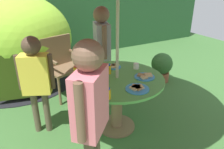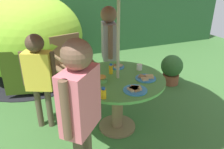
# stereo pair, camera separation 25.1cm
# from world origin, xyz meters

# --- Properties ---
(ground_plane) EXTENTS (10.00, 10.00, 0.02)m
(ground_plane) POSITION_xyz_m (0.00, 0.00, -0.01)
(ground_plane) COLOR #3D6B33
(hedge_backdrop) EXTENTS (9.00, 0.70, 1.74)m
(hedge_backdrop) POSITION_xyz_m (0.00, 3.31, 0.87)
(hedge_backdrop) COLOR #234C28
(hedge_backdrop) RESTS_ON ground_plane
(garden_table) EXTENTS (1.13, 1.13, 0.72)m
(garden_table) POSITION_xyz_m (0.00, 0.00, 0.54)
(garden_table) COLOR brown
(garden_table) RESTS_ON ground_plane
(wooden_chair) EXTENTS (0.62, 0.55, 0.97)m
(wooden_chair) POSITION_xyz_m (-0.33, 1.22, 0.56)
(wooden_chair) COLOR brown
(wooden_chair) RESTS_ON ground_plane
(dome_tent) EXTENTS (2.47, 2.47, 1.61)m
(dome_tent) POSITION_xyz_m (-0.89, 2.14, 0.80)
(dome_tent) COLOR #8CC633
(dome_tent) RESTS_ON ground_plane
(potted_plant) EXTENTS (0.39, 0.39, 0.54)m
(potted_plant) POSITION_xyz_m (1.43, 0.81, 0.29)
(potted_plant) COLOR brown
(potted_plant) RESTS_ON ground_plane
(child_in_grey_shirt) EXTENTS (0.30, 0.47, 1.43)m
(child_in_grey_shirt) POSITION_xyz_m (0.24, 0.89, 0.92)
(child_in_grey_shirt) COLOR brown
(child_in_grey_shirt) RESTS_ON ground_plane
(child_in_yellow_shirt) EXTENTS (0.39, 0.29, 1.24)m
(child_in_yellow_shirt) POSITION_xyz_m (-0.86, 0.39, 0.79)
(child_in_yellow_shirt) COLOR brown
(child_in_yellow_shirt) RESTS_ON ground_plane
(child_in_pink_shirt) EXTENTS (0.40, 0.41, 1.42)m
(child_in_pink_shirt) POSITION_xyz_m (-0.63, -0.66, 0.91)
(child_in_pink_shirt) COLOR brown
(child_in_pink_shirt) RESTS_ON ground_plane
(snack_bowl) EXTENTS (0.14, 0.14, 0.08)m
(snack_bowl) POSITION_xyz_m (-0.22, -0.02, 0.75)
(snack_bowl) COLOR #66B259
(snack_bowl) RESTS_ON garden_table
(plate_center_front) EXTENTS (0.26, 0.26, 0.03)m
(plate_center_front) POSITION_xyz_m (0.04, -0.36, 0.73)
(plate_center_front) COLOR #338CD8
(plate_center_front) RESTS_ON garden_table
(plate_center_back) EXTENTS (0.19, 0.19, 0.03)m
(plate_center_back) POSITION_xyz_m (0.13, 0.30, 0.73)
(plate_center_back) COLOR #338CD8
(plate_center_back) RESTS_ON garden_table
(plate_mid_right) EXTENTS (0.24, 0.24, 0.03)m
(plate_mid_right) POSITION_xyz_m (0.29, -0.15, 0.73)
(plate_mid_right) COLOR #338CD8
(plate_mid_right) RESTS_ON garden_table
(juice_bottle_near_left) EXTENTS (0.06, 0.06, 0.12)m
(juice_bottle_near_left) POSITION_xyz_m (-0.32, -0.38, 0.77)
(juice_bottle_near_left) COLOR yellow
(juice_bottle_near_left) RESTS_ON garden_table
(juice_bottle_near_right) EXTENTS (0.05, 0.05, 0.11)m
(juice_bottle_near_right) POSITION_xyz_m (-0.35, 0.06, 0.77)
(juice_bottle_near_right) COLOR yellow
(juice_bottle_near_right) RESTS_ON garden_table
(juice_bottle_far_left) EXTENTS (0.06, 0.06, 0.11)m
(juice_bottle_far_left) POSITION_xyz_m (-0.39, 0.34, 0.77)
(juice_bottle_far_left) COLOR yellow
(juice_bottle_far_left) RESTS_ON garden_table
(juice_bottle_far_right) EXTENTS (0.06, 0.06, 0.13)m
(juice_bottle_far_right) POSITION_xyz_m (-0.24, 0.22, 0.78)
(juice_bottle_far_right) COLOR yellow
(juice_bottle_far_right) RESTS_ON garden_table
(juice_bottle_mid_left) EXTENTS (0.05, 0.05, 0.12)m
(juice_bottle_mid_left) POSITION_xyz_m (-0.19, 0.44, 0.77)
(juice_bottle_mid_left) COLOR yellow
(juice_bottle_mid_left) RESTS_ON garden_table
(juice_bottle_front_edge) EXTENTS (0.05, 0.05, 0.13)m
(juice_bottle_front_edge) POSITION_xyz_m (-0.03, 0.15, 0.78)
(juice_bottle_front_edge) COLOR yellow
(juice_bottle_front_edge) RESTS_ON garden_table
(cup_near) EXTENTS (0.07, 0.07, 0.07)m
(cup_near) POSITION_xyz_m (0.36, 0.12, 0.75)
(cup_near) COLOR white
(cup_near) RESTS_ON garden_table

